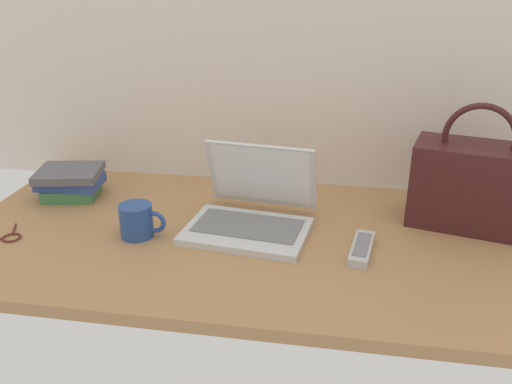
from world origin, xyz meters
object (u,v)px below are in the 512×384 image
object	(u,v)px
handbag	(472,184)
laptop	(252,211)
coffee_mug	(137,220)
remote_control_near	(362,248)
book_stack	(70,182)

from	to	relation	value
handbag	laptop	bearing A→B (deg)	-168.92
coffee_mug	remote_control_near	distance (m)	0.56
remote_control_near	book_stack	xyz separation A→B (m)	(-0.85, 0.20, 0.04)
remote_control_near	handbag	world-z (taller)	handbag
laptop	handbag	size ratio (longest dim) A/B	1.02
book_stack	handbag	bearing A→B (deg)	0.12
laptop	remote_control_near	distance (m)	0.30
remote_control_near	book_stack	size ratio (longest dim) A/B	0.80
laptop	handbag	world-z (taller)	handbag
coffee_mug	handbag	world-z (taller)	handbag
laptop	remote_control_near	world-z (taller)	laptop
laptop	book_stack	distance (m)	0.58
coffee_mug	laptop	bearing A→B (deg)	19.93
remote_control_near	handbag	distance (m)	0.36
coffee_mug	handbag	bearing A→B (deg)	14.08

